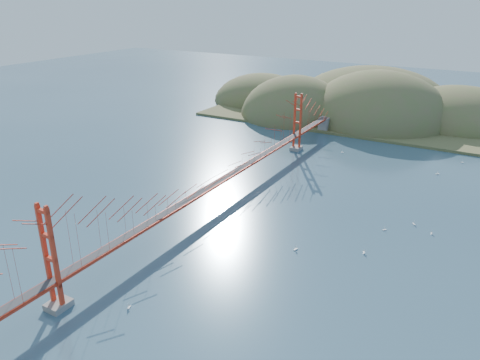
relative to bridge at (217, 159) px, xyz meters
The scene contains 12 objects.
ground 7.01m from the bridge, 90.00° to the right, with size 320.00×320.00×0.00m, color #314F63.
bridge is the anchor object (origin of this frame).
far_headlands 68.73m from the bridge, 88.14° to the left, with size 84.00×58.00×25.00m.
sailboat_12 34.75m from the bridge, 75.06° to the left, with size 0.51×0.44×0.58m.
sailboat_5 31.65m from the bridge, 10.73° to the left, with size 0.49×0.50×0.56m.
sailboat_1 25.19m from the bridge, ahead, with size 0.59×0.60×0.67m.
sailboat_8 40.92m from the bridge, 47.12° to the left, with size 0.70×0.70×0.75m.
sailboat_7 49.53m from the bridge, 51.59° to the left, with size 0.48×0.39×0.57m.
sailboat_10 28.17m from the bridge, 76.74° to the right, with size 0.53×0.57×0.64m.
sailboat_0 19.10m from the bridge, 24.00° to the right, with size 0.62×0.65×0.73m.
sailboat_16 29.52m from the bridge, 14.92° to the left, with size 0.59×0.59×0.62m.
sailboat_4 25.83m from the bridge, ahead, with size 0.59×0.59×0.62m.
Camera 1 is at (36.01, -54.92, 30.07)m, focal length 35.00 mm.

